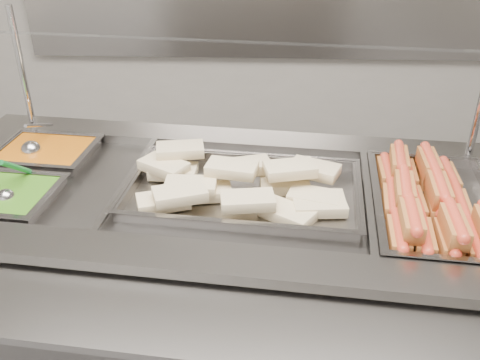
{
  "coord_description": "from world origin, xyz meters",
  "views": [
    {
      "loc": [
        -0.03,
        -0.9,
        1.61
      ],
      "look_at": [
        -0.09,
        0.4,
        0.86
      ],
      "focal_mm": 40.0,
      "sensor_mm": 36.0,
      "label": 1
    }
  ],
  "objects_px": {
    "ladle": "(32,149)",
    "pan_hotdogs": "(435,214)",
    "steam_counter": "(226,298)",
    "sneeze_guard": "(234,46)",
    "pan_wraps": "(243,194)",
    "serving_spoon": "(8,192)"
  },
  "relations": [
    {
      "from": "ladle",
      "to": "pan_hotdogs",
      "type": "bearing_deg",
      "value": -11.83
    },
    {
      "from": "steam_counter",
      "to": "sneeze_guard",
      "type": "bearing_deg",
      "value": 83.87
    },
    {
      "from": "sneeze_guard",
      "to": "ladle",
      "type": "xyz_separation_m",
      "value": [
        -0.65,
        -0.01,
        -0.34
      ]
    },
    {
      "from": "sneeze_guard",
      "to": "pan_wraps",
      "type": "height_order",
      "value": "sneeze_guard"
    },
    {
      "from": "sneeze_guard",
      "to": "pan_hotdogs",
      "type": "relative_size",
      "value": 2.87
    },
    {
      "from": "sneeze_guard",
      "to": "serving_spoon",
      "type": "distance_m",
      "value": 0.75
    },
    {
      "from": "steam_counter",
      "to": "pan_hotdogs",
      "type": "distance_m",
      "value": 0.7
    },
    {
      "from": "pan_wraps",
      "to": "ladle",
      "type": "distance_m",
      "value": 0.71
    },
    {
      "from": "sneeze_guard",
      "to": "pan_hotdogs",
      "type": "bearing_deg",
      "value": -25.42
    },
    {
      "from": "sneeze_guard",
      "to": "ladle",
      "type": "height_order",
      "value": "sneeze_guard"
    },
    {
      "from": "steam_counter",
      "to": "pan_hotdogs",
      "type": "height_order",
      "value": "pan_hotdogs"
    },
    {
      "from": "steam_counter",
      "to": "ladle",
      "type": "xyz_separation_m",
      "value": [
        -0.63,
        0.19,
        0.43
      ]
    },
    {
      "from": "steam_counter",
      "to": "serving_spoon",
      "type": "bearing_deg",
      "value": -172.44
    },
    {
      "from": "steam_counter",
      "to": "sneeze_guard",
      "type": "relative_size",
      "value": 1.17
    },
    {
      "from": "steam_counter",
      "to": "pan_wraps",
      "type": "bearing_deg",
      "value": -6.14
    },
    {
      "from": "sneeze_guard",
      "to": "pan_hotdogs",
      "type": "height_order",
      "value": "sneeze_guard"
    },
    {
      "from": "steam_counter",
      "to": "pan_hotdogs",
      "type": "xyz_separation_m",
      "value": [
        0.58,
        -0.06,
        0.38
      ]
    },
    {
      "from": "pan_hotdogs",
      "to": "pan_wraps",
      "type": "xyz_separation_m",
      "value": [
        -0.53,
        0.06,
        0.01
      ]
    },
    {
      "from": "ladle",
      "to": "serving_spoon",
      "type": "height_order",
      "value": "serving_spoon"
    },
    {
      "from": "pan_hotdogs",
      "to": "serving_spoon",
      "type": "relative_size",
      "value": 3.31
    },
    {
      "from": "pan_hotdogs",
      "to": "steam_counter",
      "type": "bearing_deg",
      "value": 173.86
    },
    {
      "from": "pan_wraps",
      "to": "sneeze_guard",
      "type": "bearing_deg",
      "value": 99.21
    }
  ]
}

